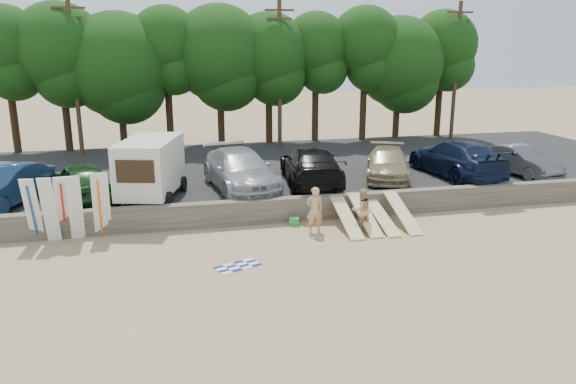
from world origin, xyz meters
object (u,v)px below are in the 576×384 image
at_px(box_trailer, 150,166).
at_px(cooler, 294,221).
at_px(car_5, 456,158).
at_px(car_2, 240,170).
at_px(beachgoer_a, 314,210).
at_px(beachgoer_b, 361,210).
at_px(car_3, 311,166).
at_px(car_4, 388,164).
at_px(car_0, 5,186).
at_px(car_1, 82,181).
at_px(car_6, 521,160).

xyz_separation_m(box_trailer, cooler, (5.58, -2.81, -1.97)).
bearing_deg(box_trailer, car_5, 19.19).
distance_m(car_2, cooler, 4.14).
relative_size(beachgoer_a, beachgoer_b, 1.09).
height_order(car_3, car_4, car_3).
relative_size(car_0, beachgoer_a, 2.70).
height_order(beachgoer_a, cooler, beachgoer_a).
relative_size(car_0, cooler, 13.02).
bearing_deg(car_3, beachgoer_b, 104.35).
height_order(car_3, car_5, car_5).
bearing_deg(car_1, car_6, 161.34).
relative_size(car_1, car_2, 0.76).
xyz_separation_m(car_2, car_5, (10.84, 0.17, 0.01)).
bearing_deg(cooler, car_3, 86.37).
height_order(box_trailer, car_0, box_trailer).
distance_m(car_3, beachgoer_a, 4.99).
distance_m(box_trailer, car_0, 5.87).
xyz_separation_m(car_1, beachgoer_b, (10.89, -4.62, -0.65)).
bearing_deg(car_2, car_3, -3.11).
xyz_separation_m(box_trailer, car_4, (11.26, 1.24, -0.72)).
bearing_deg(car_3, car_1, 8.09).
bearing_deg(car_4, car_1, -155.73).
relative_size(car_2, car_4, 1.22).
bearing_deg(beachgoer_a, cooler, -59.83).
distance_m(car_6, beachgoer_a, 12.70).
distance_m(beachgoer_b, cooler, 2.78).
relative_size(car_0, car_6, 1.14).
height_order(beachgoer_b, cooler, beachgoer_b).
height_order(car_2, car_6, car_2).
relative_size(car_5, car_6, 1.41).
height_order(car_0, car_2, car_2).
bearing_deg(car_4, beachgoer_a, -113.48).
distance_m(car_4, car_5, 3.51).
distance_m(car_0, car_5, 20.59).
distance_m(box_trailer, car_3, 7.38).
xyz_separation_m(car_3, car_4, (3.97, 0.27, -0.16)).
bearing_deg(beachgoer_b, box_trailer, -35.06).
xyz_separation_m(car_5, car_6, (3.32, -0.45, -0.18)).
height_order(beachgoer_a, beachgoer_b, beachgoer_a).
bearing_deg(car_0, beachgoer_a, 0.92).
height_order(car_0, car_3, car_3).
relative_size(car_0, beachgoer_b, 2.94).
distance_m(car_0, cooler, 11.92).
xyz_separation_m(box_trailer, beachgoer_b, (8.00, -3.99, -1.29)).
height_order(car_5, beachgoer_a, car_5).
bearing_deg(car_5, car_0, -3.31).
bearing_deg(car_2, box_trailer, -177.17).
bearing_deg(car_3, car_4, -169.89).
xyz_separation_m(car_4, beachgoer_b, (-3.26, -5.23, -0.58)).
bearing_deg(car_1, beachgoer_a, 135.52).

